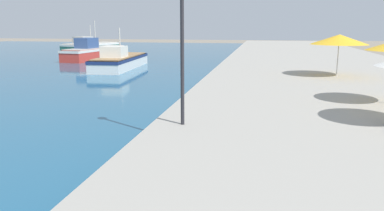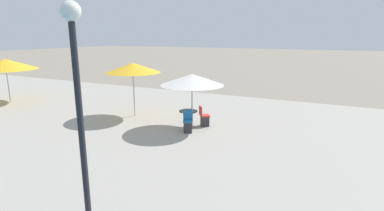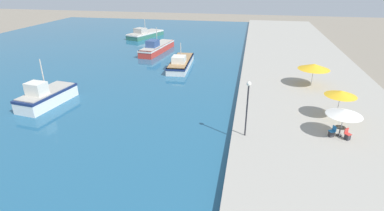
# 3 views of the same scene
# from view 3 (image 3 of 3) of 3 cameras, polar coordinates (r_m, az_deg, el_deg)

# --- Properties ---
(water_basin) EXTENTS (56.00, 90.00, 0.04)m
(water_basin) POSITION_cam_3_polar(r_m,az_deg,el_deg) (54.22, -21.73, 8.76)
(water_basin) COLOR #235B7F
(water_basin) RESTS_ON ground_plane
(quay_promenade) EXTENTS (16.00, 90.00, 0.63)m
(quay_promenade) POSITION_cam_3_polar(r_m,az_deg,el_deg) (46.27, 19.69, 7.08)
(quay_promenade) COLOR #A39E93
(quay_promenade) RESTS_ON ground_plane
(fishing_boat_near) EXTENTS (3.39, 6.70, 4.80)m
(fishing_boat_near) POSITION_cam_3_polar(r_m,az_deg,el_deg) (34.30, -26.01, 1.66)
(fishing_boat_near) COLOR white
(fishing_boat_near) RESTS_ON water_basin
(fishing_boat_mid) EXTENTS (3.20, 9.38, 3.53)m
(fishing_boat_mid) POSITION_cam_3_polar(r_m,az_deg,el_deg) (43.83, -2.17, 8.17)
(fishing_boat_mid) COLOR silver
(fishing_boat_mid) RESTS_ON water_basin
(fishing_boat_far) EXTENTS (3.52, 10.50, 4.21)m
(fishing_boat_far) POSITION_cam_3_polar(r_m,az_deg,el_deg) (53.12, -6.72, 10.93)
(fishing_boat_far) COLOR red
(fishing_boat_far) RESTS_ON water_basin
(fishing_boat_distant) EXTENTS (6.08, 9.48, 3.75)m
(fishing_boat_distant) POSITION_cam_3_polar(r_m,az_deg,el_deg) (66.73, -8.95, 13.33)
(fishing_boat_distant) COLOR #33705B
(fishing_boat_distant) RESTS_ON water_basin
(cafe_umbrella_pink) EXTENTS (2.71, 2.71, 2.37)m
(cafe_umbrella_pink) POSITION_cam_3_polar(r_m,az_deg,el_deg) (25.78, 27.05, -1.16)
(cafe_umbrella_pink) COLOR #B7B7B7
(cafe_umbrella_pink) RESTS_ON quay_promenade
(cafe_umbrella_white) EXTENTS (2.69, 2.69, 2.66)m
(cafe_umbrella_white) POSITION_cam_3_polar(r_m,az_deg,el_deg) (28.90, 26.51, 2.11)
(cafe_umbrella_white) COLOR #B7B7B7
(cafe_umbrella_white) RESTS_ON quay_promenade
(cafe_umbrella_striped) EXTENTS (3.51, 3.51, 2.60)m
(cafe_umbrella_striped) POSITION_cam_3_polar(r_m,az_deg,el_deg) (36.76, 22.23, 6.89)
(cafe_umbrella_striped) COLOR #B7B7B7
(cafe_umbrella_striped) RESTS_ON quay_promenade
(cafe_table) EXTENTS (0.80, 0.80, 0.74)m
(cafe_table) POSITION_cam_3_polar(r_m,az_deg,el_deg) (26.59, 26.37, -4.11)
(cafe_table) COLOR #333338
(cafe_table) RESTS_ON quay_promenade
(cafe_chair_left) EXTENTS (0.58, 0.58, 0.91)m
(cafe_chair_left) POSITION_cam_3_polar(r_m,az_deg,el_deg) (26.31, 27.48, -5.14)
(cafe_chair_left) COLOR #2D2D33
(cafe_chair_left) RESTS_ON quay_promenade
(cafe_chair_right) EXTENTS (0.56, 0.55, 0.91)m
(cafe_chair_right) POSITION_cam_3_polar(r_m,az_deg,el_deg) (26.23, 25.07, -4.74)
(cafe_chair_right) COLOR #2D2D33
(cafe_chair_right) RESTS_ON quay_promenade
(lamppost) EXTENTS (0.36, 0.36, 4.56)m
(lamppost) POSITION_cam_3_polar(r_m,az_deg,el_deg) (23.14, 10.55, 1.10)
(lamppost) COLOR #232328
(lamppost) RESTS_ON quay_promenade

